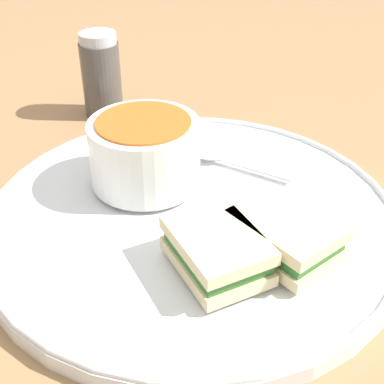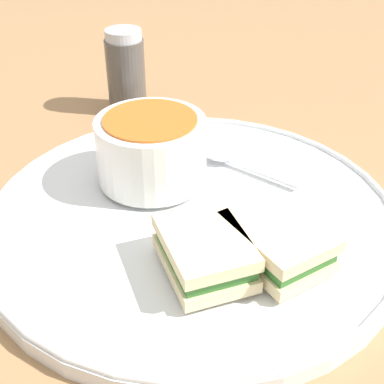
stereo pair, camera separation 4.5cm
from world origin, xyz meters
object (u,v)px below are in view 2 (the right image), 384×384
(spoon, at_px, (224,157))
(salt_shaker, at_px, (126,72))
(soup_bowl, at_px, (151,149))
(sandwich_half_near, at_px, (205,252))
(sandwich_half_far, at_px, (277,242))

(spoon, relative_size, salt_shaker, 0.87)
(soup_bowl, bearing_deg, spoon, -71.84)
(salt_shaker, bearing_deg, sandwich_half_near, -171.02)
(salt_shaker, bearing_deg, sandwich_half_far, -161.49)
(spoon, bearing_deg, sandwich_half_far, 139.65)
(spoon, distance_m, sandwich_half_near, 0.16)
(sandwich_half_far, relative_size, salt_shaker, 0.95)
(soup_bowl, height_order, sandwich_half_near, soup_bowl)
(sandwich_half_far, distance_m, salt_shaker, 0.34)
(soup_bowl, bearing_deg, sandwich_half_far, -145.31)
(sandwich_half_near, height_order, salt_shaker, salt_shaker)
(spoon, relative_size, sandwich_half_far, 0.92)
(spoon, distance_m, sandwich_half_far, 0.15)
(spoon, height_order, sandwich_half_near, sandwich_half_near)
(spoon, xyz_separation_m, salt_shaker, (0.17, 0.09, 0.03))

